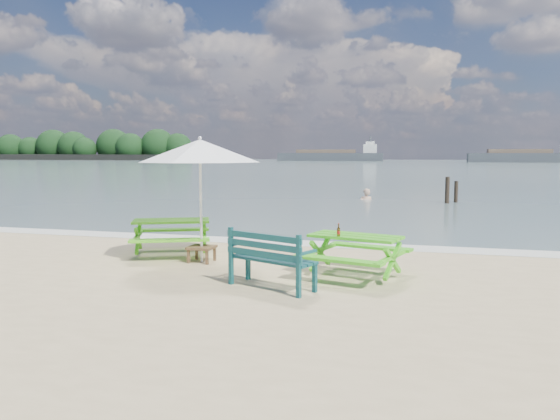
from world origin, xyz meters
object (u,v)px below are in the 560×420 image
(beer_bottle, at_px, (339,232))
(side_table, at_px, (202,254))
(picnic_table_right, at_px, (355,257))
(patio_umbrella, at_px, (200,151))
(park_bench, at_px, (272,271))
(swimmer, at_px, (366,208))
(picnic_table_left, at_px, (172,238))

(beer_bottle, bearing_deg, side_table, 165.67)
(picnic_table_right, distance_m, patio_umbrella, 3.81)
(picnic_table_right, bearing_deg, side_table, 170.66)
(picnic_table_right, xyz_separation_m, park_bench, (-1.23, -1.18, -0.08))
(picnic_table_right, distance_m, swimmer, 16.88)
(park_bench, distance_m, swimmer, 17.98)
(picnic_table_left, distance_m, patio_umbrella, 2.21)
(picnic_table_left, distance_m, beer_bottle, 4.17)
(picnic_table_left, height_order, park_bench, park_bench)
(picnic_table_left, distance_m, park_bench, 3.74)
(picnic_table_left, xyz_separation_m, park_bench, (2.97, -2.27, -0.09))
(beer_bottle, height_order, swimmer, beer_bottle)
(patio_umbrella, relative_size, swimmer, 1.36)
(picnic_table_left, height_order, beer_bottle, beer_bottle)
(beer_bottle, bearing_deg, picnic_table_left, 161.54)
(swimmer, bearing_deg, park_bench, -88.55)
(park_bench, bearing_deg, side_table, 139.60)
(beer_bottle, bearing_deg, park_bench, -135.16)
(picnic_table_left, relative_size, park_bench, 1.44)
(park_bench, height_order, side_table, park_bench)
(side_table, relative_size, swimmer, 0.27)
(patio_umbrella, xyz_separation_m, beer_bottle, (2.98, -0.76, -1.45))
(side_table, distance_m, swimmer, 16.32)
(park_bench, relative_size, swimmer, 0.86)
(patio_umbrella, bearing_deg, park_bench, -40.40)
(side_table, distance_m, patio_umbrella, 2.12)
(picnic_table_right, relative_size, beer_bottle, 9.32)
(park_bench, bearing_deg, picnic_table_right, 43.83)
(picnic_table_right, xyz_separation_m, beer_bottle, (-0.27, -0.23, 0.48))
(picnic_table_left, relative_size, patio_umbrella, 0.91)
(picnic_table_left, relative_size, swimmer, 1.24)
(picnic_table_left, relative_size, side_table, 4.56)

